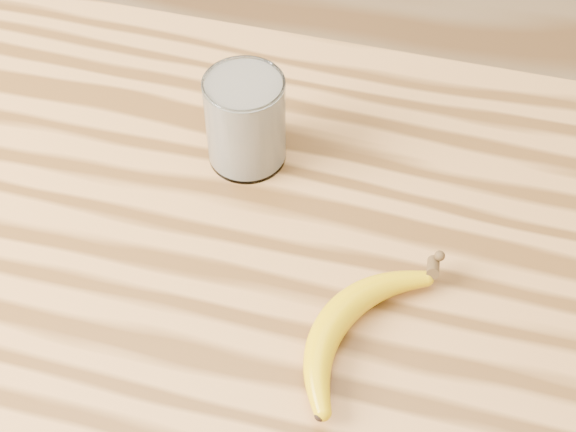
# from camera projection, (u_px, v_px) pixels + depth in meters

# --- Properties ---
(table) EXTENTS (1.20, 0.80, 0.90)m
(table) POSITION_uv_depth(u_px,v_px,m) (154.00, 316.00, 0.96)
(table) COLOR #B17A3C
(table) RESTS_ON ground
(smoothie_glass) EXTENTS (0.09, 0.09, 0.11)m
(smoothie_glass) POSITION_uv_depth(u_px,v_px,m) (246.00, 120.00, 0.90)
(smoothie_glass) COLOR white
(smoothie_glass) RESTS_ON table
(banana) EXTENTS (0.19, 0.29, 0.03)m
(banana) POSITION_uv_depth(u_px,v_px,m) (337.00, 316.00, 0.79)
(banana) COLOR #D2A604
(banana) RESTS_ON table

